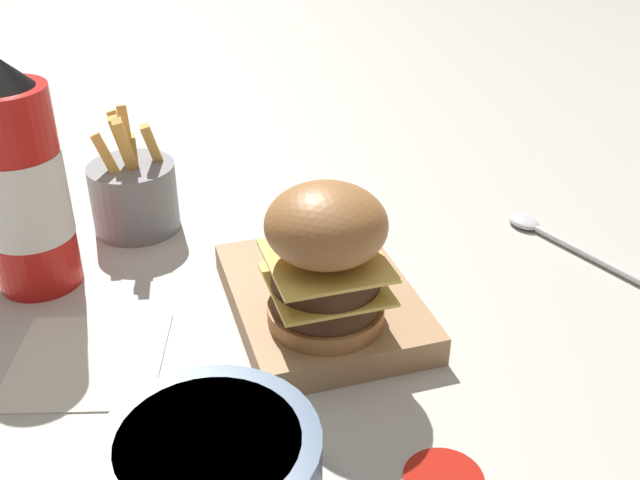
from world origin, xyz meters
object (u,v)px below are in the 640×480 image
(side_bowl, at_px, (211,470))
(fries_basket, at_px, (134,194))
(ketchup_bottle, at_px, (22,186))
(burger, at_px, (325,254))
(spoon, at_px, (552,236))
(serving_board, at_px, (320,300))

(side_bowl, bearing_deg, fries_basket, -178.18)
(ketchup_bottle, bearing_deg, fries_basket, 129.58)
(burger, distance_m, spoon, 0.31)
(serving_board, distance_m, fries_basket, 0.26)
(ketchup_bottle, bearing_deg, side_bowl, 19.49)
(burger, xyz_separation_m, fries_basket, (-0.26, -0.13, -0.05))
(spoon, bearing_deg, burger, 91.17)
(ketchup_bottle, height_order, fries_basket, ketchup_bottle)
(burger, xyz_separation_m, ketchup_bottle, (-0.18, -0.23, 0.01))
(fries_basket, height_order, spoon, fries_basket)
(serving_board, relative_size, side_bowl, 1.43)
(burger, xyz_separation_m, side_bowl, (0.14, -0.12, -0.06))
(burger, distance_m, fries_basket, 0.29)
(ketchup_bottle, distance_m, side_bowl, 0.35)
(serving_board, bearing_deg, ketchup_bottle, -118.16)
(fries_basket, distance_m, spoon, 0.45)
(serving_board, height_order, fries_basket, fries_basket)
(fries_basket, xyz_separation_m, spoon, (0.16, 0.42, -0.04))
(burger, bearing_deg, spoon, 108.95)
(fries_basket, distance_m, side_bowl, 0.40)
(burger, bearing_deg, ketchup_bottle, -126.75)
(spoon, bearing_deg, ketchup_bottle, 63.77)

